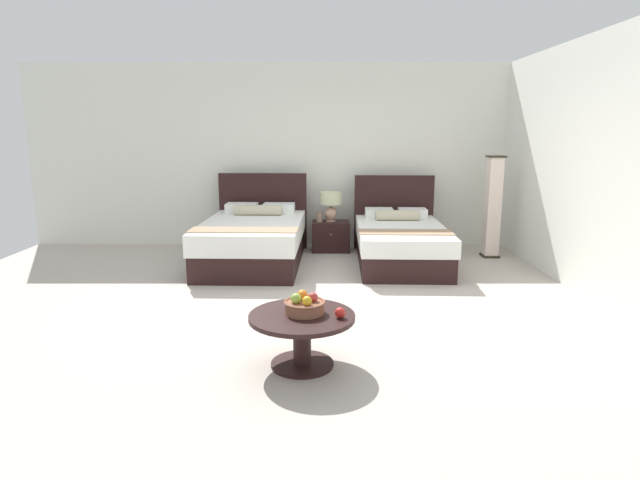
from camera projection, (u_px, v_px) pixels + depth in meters
ground_plane at (327, 299)px, 5.76m from camera, size 9.33×9.33×0.02m
wall_back at (324, 156)px, 8.28m from camera, size 9.33×0.12×2.83m
wall_side_right at (582, 166)px, 5.87m from camera, size 0.12×4.93×2.83m
bed_near_window at (252, 240)px, 7.23m from camera, size 1.40×2.17×1.17m
bed_near_corner at (398, 242)px, 7.25m from camera, size 1.25×2.07×1.14m
nightstand at (329, 236)px, 8.03m from camera, size 0.57×0.46×0.45m
table_lamp at (329, 202)px, 7.94m from camera, size 0.32×0.32×0.45m
vase at (317, 217)px, 7.93m from camera, size 0.09×0.09×0.15m
coffee_table at (300, 329)px, 4.05m from camera, size 0.82×0.82×0.42m
fruit_bowl at (303, 305)px, 4.04m from camera, size 0.32×0.32×0.17m
loose_apple at (338, 313)px, 3.94m from camera, size 0.08×0.08×0.08m
floor_lamp_corner at (490, 207)px, 7.54m from camera, size 0.23×0.23×1.46m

